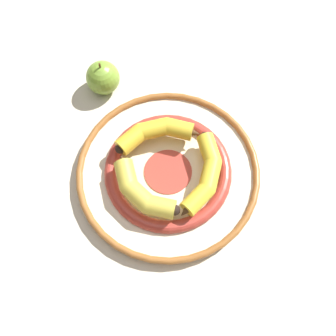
{
  "coord_description": "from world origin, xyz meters",
  "views": [
    {
      "loc": [
        -0.18,
        -0.21,
        0.74
      ],
      "look_at": [
        0.03,
        -0.01,
        0.04
      ],
      "focal_mm": 42.0,
      "sensor_mm": 36.0,
      "label": 1
    }
  ],
  "objects_px": {
    "banana_b": "(140,191)",
    "banana_c": "(205,176)",
    "decorative_bowl": "(168,172)",
    "banana_a": "(156,132)",
    "apple": "(103,78)"
  },
  "relations": [
    {
      "from": "decorative_bowl",
      "to": "apple",
      "type": "xyz_separation_m",
      "value": [
        0.05,
        0.25,
        0.02
      ]
    },
    {
      "from": "banana_b",
      "to": "decorative_bowl",
      "type": "bearing_deg",
      "value": 89.54
    },
    {
      "from": "decorative_bowl",
      "to": "apple",
      "type": "relative_size",
      "value": 4.33
    },
    {
      "from": "banana_b",
      "to": "banana_a",
      "type": "bearing_deg",
      "value": 120.94
    },
    {
      "from": "decorative_bowl",
      "to": "banana_a",
      "type": "bearing_deg",
      "value": 62.47
    },
    {
      "from": "banana_b",
      "to": "apple",
      "type": "xyz_separation_m",
      "value": [
        0.13,
        0.25,
        -0.01
      ]
    },
    {
      "from": "banana_a",
      "to": "banana_c",
      "type": "relative_size",
      "value": 0.93
    },
    {
      "from": "decorative_bowl",
      "to": "banana_a",
      "type": "xyz_separation_m",
      "value": [
        0.03,
        0.07,
        0.04
      ]
    },
    {
      "from": "banana_a",
      "to": "apple",
      "type": "xyz_separation_m",
      "value": [
        0.02,
        0.18,
        -0.01
      ]
    },
    {
      "from": "decorative_bowl",
      "to": "banana_c",
      "type": "xyz_separation_m",
      "value": [
        0.03,
        -0.07,
        0.03
      ]
    },
    {
      "from": "decorative_bowl",
      "to": "banana_b",
      "type": "distance_m",
      "value": 0.08
    },
    {
      "from": "banana_b",
      "to": "banana_c",
      "type": "bearing_deg",
      "value": 58.06
    },
    {
      "from": "decorative_bowl",
      "to": "banana_b",
      "type": "relative_size",
      "value": 2.18
    },
    {
      "from": "decorative_bowl",
      "to": "banana_c",
      "type": "relative_size",
      "value": 2.21
    },
    {
      "from": "banana_b",
      "to": "banana_c",
      "type": "xyz_separation_m",
      "value": [
        0.11,
        -0.07,
        -0.0
      ]
    }
  ]
}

